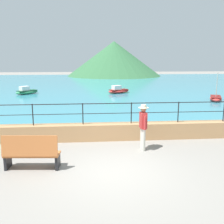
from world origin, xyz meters
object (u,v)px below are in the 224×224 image
bench_main (31,152)px  boat_0 (216,98)px  boat_1 (27,91)px  boat_3 (118,90)px  person_walking (143,125)px

bench_main → boat_0: size_ratio=0.71×
boat_1 → boat_3: size_ratio=0.93×
boat_3 → boat_0: bearing=-35.8°
boat_3 → person_walking: bearing=-93.0°
bench_main → boat_1: bench_main is taller
bench_main → boat_3: size_ratio=0.71×
boat_1 → boat_3: (8.85, -0.05, 0.00)m
bench_main → boat_0: 17.06m
boat_0 → boat_3: bearing=144.2°
bench_main → boat_1: size_ratio=0.76×
boat_0 → boat_3: 9.07m
boat_3 → boat_1: bearing=179.7°
person_walking → boat_3: bearing=87.0°
person_walking → boat_3: size_ratio=0.71×
person_walking → boat_0: bearing=52.5°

